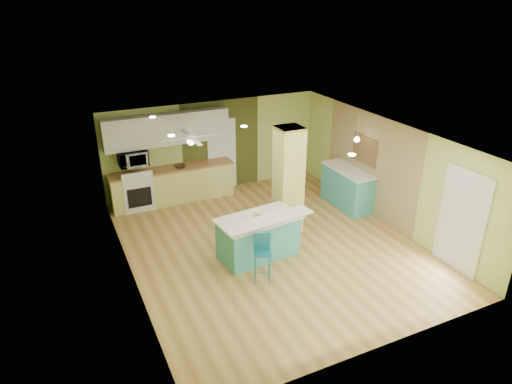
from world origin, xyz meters
The scene contains 23 objects.
floor centered at (0.00, 0.00, -0.01)m, with size 6.00×7.00×0.01m, color olive.
ceiling centered at (0.00, 0.00, 2.50)m, with size 6.00×7.00×0.01m, color white.
wall_back centered at (0.00, 3.50, 1.25)m, with size 6.00×0.01×2.50m, color #BECF6F.
wall_front centered at (0.00, -3.50, 1.25)m, with size 6.00×0.01×2.50m, color #BECF6F.
wall_left centered at (-3.00, 0.00, 1.25)m, with size 0.01×7.00×2.50m, color #BECF6F.
wall_right centered at (3.00, 0.00, 1.25)m, with size 0.01×7.00×2.50m, color #BECF6F.
wood_panel centered at (2.99, 0.60, 1.25)m, with size 0.02×3.40×2.50m, color #927B53.
olive_accent centered at (0.20, 3.49, 1.25)m, with size 2.20×0.02×2.50m, color #454A1D.
interior_door centered at (0.20, 3.46, 1.00)m, with size 0.82×0.05×2.00m, color white.
french_door centered at (2.97, -2.30, 1.05)m, with size 0.04×1.08×2.10m, color white.
column centered at (0.65, 0.50, 1.25)m, with size 0.55×0.55×2.50m, color #BABC57.
kitchen_run centered at (-1.30, 3.20, 0.47)m, with size 3.25×0.63×0.94m.
stove centered at (-2.25, 3.19, 0.46)m, with size 0.76×0.66×1.08m.
upper_cabinets centered at (-1.30, 3.32, 1.95)m, with size 3.20×0.34×0.80m, color silver.
microwave centered at (-2.25, 3.20, 1.35)m, with size 0.70×0.48×0.39m, color white.
ceiling_fan centered at (-1.10, 2.00, 2.08)m, with size 1.41×1.41×0.61m.
pendant_lamp centered at (2.65, 0.75, 1.88)m, with size 0.14×0.14×0.69m.
wall_decor centered at (2.96, 0.80, 1.55)m, with size 0.03×0.90×0.70m, color brown.
peninsula centered at (-0.44, -0.25, 0.48)m, with size 1.97×1.24×1.04m.
bar_stool centered at (-0.74, -1.03, 0.66)m, with size 0.42×0.42×0.98m.
side_counter centered at (2.70, 1.02, 0.51)m, with size 0.67×1.58×1.02m.
fruit_bowl centered at (-1.09, 3.13, 0.97)m, with size 0.28×0.28×0.07m, color #372416.
canister centered at (-0.45, -0.21, 0.97)m, with size 0.14×0.14×0.15m, color yellow.
Camera 1 is at (-4.02, -7.73, 5.20)m, focal length 32.00 mm.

